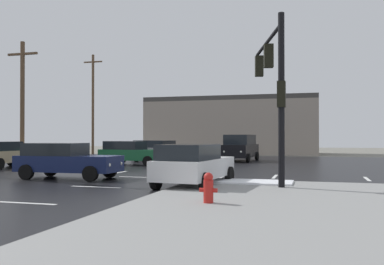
# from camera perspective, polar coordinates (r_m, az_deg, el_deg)

# --- Properties ---
(ground_plane) EXTENTS (120.00, 120.00, 0.00)m
(ground_plane) POSITION_cam_1_polar(r_m,az_deg,el_deg) (21.63, -5.07, -5.57)
(ground_plane) COLOR slate
(road_asphalt) EXTENTS (44.00, 44.00, 0.02)m
(road_asphalt) POSITION_cam_1_polar(r_m,az_deg,el_deg) (21.63, -5.07, -5.54)
(road_asphalt) COLOR black
(road_asphalt) RESTS_ON ground_plane
(snow_strip_curbside) EXTENTS (4.00, 1.60, 0.06)m
(snow_strip_curbside) POSITION_cam_1_polar(r_m,az_deg,el_deg) (16.43, 6.33, -6.53)
(snow_strip_curbside) COLOR white
(snow_strip_curbside) RESTS_ON sidewalk_corner
(lane_markings) EXTENTS (36.15, 36.15, 0.01)m
(lane_markings) POSITION_cam_1_polar(r_m,az_deg,el_deg) (19.93, -3.25, -5.92)
(lane_markings) COLOR silver
(lane_markings) RESTS_ON road_asphalt
(traffic_signal_mast) EXTENTS (1.70, 5.47, 6.02)m
(traffic_signal_mast) POSITION_cam_1_polar(r_m,az_deg,el_deg) (16.60, 10.81, 7.40)
(traffic_signal_mast) COLOR black
(traffic_signal_mast) RESTS_ON sidewalk_corner
(fire_hydrant) EXTENTS (0.48, 0.26, 0.79)m
(fire_hydrant) POSITION_cam_1_polar(r_m,az_deg,el_deg) (11.23, 2.21, -7.40)
(fire_hydrant) COLOR red
(fire_hydrant) RESTS_ON sidewalk_corner
(strip_building_background) EXTENTS (19.03, 8.00, 6.36)m
(strip_building_background) POSITION_cam_1_polar(r_m,az_deg,el_deg) (49.38, 5.49, 0.89)
(strip_building_background) COLOR gray
(strip_building_background) RESTS_ON ground_plane
(sedan_grey) EXTENTS (2.35, 4.66, 1.58)m
(sedan_grey) POSITION_cam_1_polar(r_m,az_deg,el_deg) (33.44, -4.68, -2.36)
(sedan_grey) COLOR slate
(sedan_grey) RESTS_ON road_asphalt
(sedan_white) EXTENTS (2.32, 4.65, 1.58)m
(sedan_white) POSITION_cam_1_polar(r_m,az_deg,el_deg) (15.85, 0.22, -4.28)
(sedan_white) COLOR white
(sedan_white) RESTS_ON road_asphalt
(sedan_navy) EXTENTS (4.57, 2.09, 1.58)m
(sedan_navy) POSITION_cam_1_polar(r_m,az_deg,el_deg) (19.72, -16.60, -3.53)
(sedan_navy) COLOR #141E47
(sedan_navy) RESTS_ON road_asphalt
(sedan_green) EXTENTS (4.68, 2.44, 1.58)m
(sedan_green) POSITION_cam_1_polar(r_m,az_deg,el_deg) (28.55, -8.09, -2.65)
(sedan_green) COLOR #195933
(sedan_green) RESTS_ON road_asphalt
(sedan_tan) EXTENTS (2.12, 4.58, 1.58)m
(sedan_tan) POSITION_cam_1_polar(r_m,az_deg,el_deg) (28.11, -23.94, -2.64)
(sedan_tan) COLOR tan
(sedan_tan) RESTS_ON road_asphalt
(suv_black) EXTENTS (2.43, 4.94, 2.03)m
(suv_black) POSITION_cam_1_polar(r_m,az_deg,el_deg) (32.90, 6.47, -1.98)
(suv_black) COLOR black
(suv_black) RESTS_ON road_asphalt
(sedan_silver) EXTENTS (2.29, 4.64, 1.58)m
(sedan_silver) POSITION_cam_1_polar(r_m,az_deg,el_deg) (36.55, -5.79, -2.22)
(sedan_silver) COLOR #B7BABF
(sedan_silver) RESTS_ON road_asphalt
(utility_pole_far) EXTENTS (2.20, 0.28, 8.09)m
(utility_pole_far) POSITION_cam_1_polar(r_m,az_deg,el_deg) (29.82, -21.79, 4.00)
(utility_pole_far) COLOR brown
(utility_pole_far) RESTS_ON ground_plane
(utility_pole_distant) EXTENTS (2.20, 0.28, 10.97)m
(utility_pole_distant) POSITION_cam_1_polar(r_m,az_deg,el_deg) (48.18, -13.14, 3.96)
(utility_pole_distant) COLOR brown
(utility_pole_distant) RESTS_ON ground_plane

